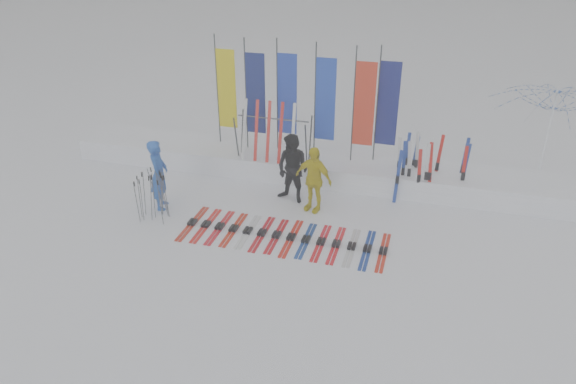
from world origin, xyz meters
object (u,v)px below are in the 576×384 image
(person_black, at_px, (293,169))
(ski_row, at_px, (284,236))
(person_blue, at_px, (159,175))
(tent_canopy, at_px, (546,139))
(ski_rack, at_px, (273,132))
(person_yellow, at_px, (313,179))

(person_black, height_order, ski_row, person_black)
(person_blue, relative_size, person_black, 1.00)
(person_black, relative_size, tent_canopy, 0.57)
(person_black, height_order, ski_rack, person_black)
(person_blue, relative_size, ski_row, 0.38)
(person_yellow, relative_size, ski_rack, 0.85)
(tent_canopy, height_order, ski_rack, tent_canopy)
(person_blue, height_order, person_black, person_black)
(tent_canopy, bearing_deg, ski_row, -144.09)
(person_yellow, bearing_deg, ski_row, -85.27)
(person_black, bearing_deg, person_yellow, -9.50)
(person_blue, bearing_deg, person_yellow, -92.95)
(person_blue, relative_size, ski_rack, 0.91)
(person_blue, height_order, tent_canopy, tent_canopy)
(ski_row, height_order, ski_rack, ski_rack)
(person_blue, distance_m, ski_rack, 3.37)
(person_blue, distance_m, person_yellow, 3.90)
(ski_row, bearing_deg, person_blue, 170.31)
(person_yellow, bearing_deg, tent_canopy, 43.95)
(person_yellow, distance_m, ski_rack, 2.20)
(person_black, relative_size, ski_row, 0.38)
(tent_canopy, bearing_deg, person_black, -158.22)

